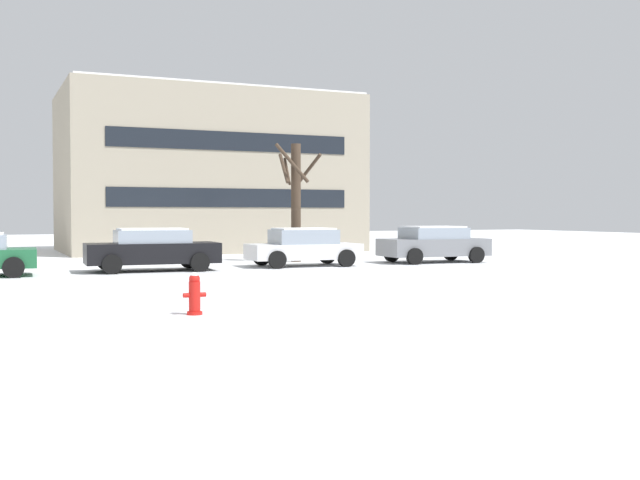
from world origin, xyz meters
TOP-DOWN VIEW (x-y plane):
  - ground_plane at (0.00, 0.00)m, footprint 120.00×120.00m
  - road_surface at (0.00, 3.84)m, footprint 80.00×9.69m
  - fire_hydrant at (2.42, -1.72)m, footprint 0.44×0.30m
  - parked_car_black at (3.99, 9.75)m, footprint 4.47×2.20m
  - parked_car_white at (9.59, 9.86)m, footprint 4.17×2.26m
  - parked_car_gray at (15.19, 9.76)m, footprint 4.32×2.30m
  - tree_far_right at (10.35, 12.46)m, footprint 1.98×1.97m
  - building_far_right at (9.75, 23.32)m, footprint 14.83×8.85m

SIDE VIEW (x-z plane):
  - ground_plane at x=0.00m, z-range 0.00..0.00m
  - road_surface at x=0.00m, z-range 0.00..0.00m
  - fire_hydrant at x=2.42m, z-range 0.00..0.82m
  - parked_car_white at x=9.59m, z-range 0.01..1.43m
  - parked_car_gray at x=15.19m, z-range 0.02..1.47m
  - parked_car_black at x=3.99m, z-range 0.02..1.47m
  - tree_far_right at x=10.35m, z-range 0.20..4.96m
  - building_far_right at x=9.75m, z-range 0.00..8.21m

